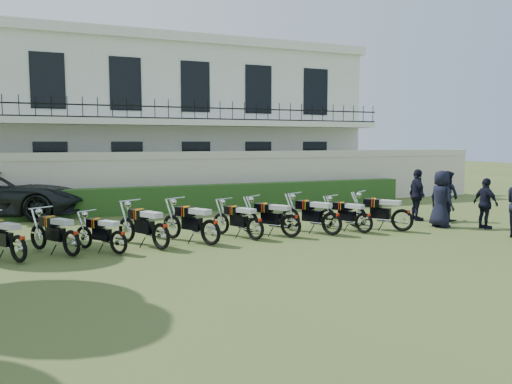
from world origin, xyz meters
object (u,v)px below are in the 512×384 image
motorcycle_3 (161,230)px  officer_2 (486,203)px  motorcycle_8 (364,218)px  motorcycle_2 (118,237)px  motorcycle_5 (255,223)px  officer_4 (447,196)px  officer_5 (417,195)px  motorcycle_0 (18,242)px  officer_3 (441,199)px  suv (0,194)px  motorcycle_7 (332,218)px  motorcycle_6 (291,220)px  motorcycle_1 (71,237)px  motorcycle_9 (402,215)px  motorcycle_4 (211,226)px

motorcycle_3 → officer_2: bearing=-30.8°
motorcycle_8 → motorcycle_2: bearing=157.5°
motorcycle_5 → officer_4: size_ratio=1.04×
officer_2 → officer_5: bearing=23.7°
motorcycle_0 → motorcycle_2: motorcycle_0 is taller
officer_3 → suv: bearing=56.6°
motorcycle_8 → officer_3: (2.91, 0.08, 0.42)m
motorcycle_7 → motorcycle_8: motorcycle_7 is taller
motorcycle_6 → officer_2: (6.25, -0.90, 0.28)m
motorcycle_6 → motorcycle_5: bearing=141.8°
motorcycle_1 → motorcycle_6: (5.77, 0.22, 0.01)m
officer_5 → motorcycle_8: bearing=131.1°
motorcycle_0 → officer_3: 12.08m
motorcycle_6 → officer_5: 5.55m
officer_3 → motorcycle_6: bearing=85.3°
motorcycle_0 → motorcycle_9: motorcycle_9 is taller
motorcycle_7 → officer_2: officer_2 is taller
motorcycle_2 → officer_2: 11.00m
officer_3 → officer_5: (0.21, 1.37, -0.02)m
motorcycle_0 → officer_4: officer_4 is taller
motorcycle_3 → officer_5: bearing=-17.9°
motorcycle_9 → officer_5: bearing=4.2°
officer_2 → motorcycle_3: bearing=88.0°
motorcycle_0 → motorcycle_1: 1.12m
motorcycle_0 → motorcycle_6: bearing=-30.3°
motorcycle_2 → motorcycle_4: (2.33, 0.17, 0.08)m
motorcycle_8 → officer_2: (3.98, -0.69, 0.31)m
motorcycle_0 → officer_5: size_ratio=0.95×
officer_4 → motorcycle_8: bearing=103.9°
motorcycle_2 → suv: bearing=75.9°
motorcycle_4 → officer_2: 8.69m
motorcycle_5 → motorcycle_6: motorcycle_6 is taller
motorcycle_9 → officer_3: bearing=-27.1°
motorcycle_3 → officer_5: (9.09, 1.47, 0.35)m
motorcycle_9 → motorcycle_8: bearing=133.6°
officer_2 → officer_4: bearing=-0.9°
motorcycle_2 → officer_5: 10.26m
motorcycle_2 → motorcycle_8: (7.01, 0.15, 0.03)m
motorcycle_4 → motorcycle_2: bearing=153.8°
officer_5 → officer_4: bearing=-97.0°
suv → motorcycle_5: bearing=-119.5°
motorcycle_7 → suv: 11.91m
suv → officer_5: 14.70m
motorcycle_0 → officer_5: (12.28, 1.61, 0.39)m
suv → officer_5: bearing=-97.3°
motorcycle_8 → motorcycle_5: bearing=152.0°
motorcycle_6 → officer_4: size_ratio=0.99×
motorcycle_8 → suv: 12.77m
motorcycle_2 → motorcycle_5: 3.69m
suv → officer_4: (14.24, -6.65, 0.01)m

